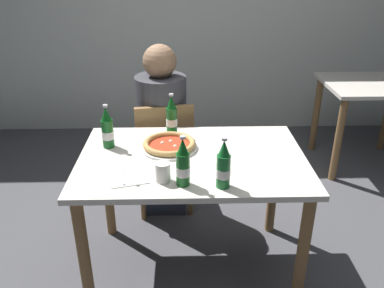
{
  "coord_description": "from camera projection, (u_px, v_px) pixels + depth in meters",
  "views": [
    {
      "loc": [
        -0.05,
        -1.87,
        1.72
      ],
      "look_at": [
        0.0,
        0.05,
        0.8
      ],
      "focal_mm": 37.16,
      "sensor_mm": 36.0,
      "label": 1
    }
  ],
  "objects": [
    {
      "name": "diner_seated",
      "position": [
        162.0,
        135.0,
        2.77
      ],
      "size": [
        0.34,
        0.34,
        1.21
      ],
      "color": "#2D3342",
      "rests_on": "ground_plane"
    },
    {
      "name": "beer_bottle_left",
      "position": [
        183.0,
        165.0,
        1.81
      ],
      "size": [
        0.07,
        0.07,
        0.25
      ],
      "color": "#14591E",
      "rests_on": "dining_table_main"
    },
    {
      "name": "beer_bottle_right",
      "position": [
        172.0,
        117.0,
        2.34
      ],
      "size": [
        0.07,
        0.07,
        0.25
      ],
      "color": "#14591E",
      "rests_on": "dining_table_main"
    },
    {
      "name": "ground_plane",
      "position": [
        192.0,
        265.0,
        2.43
      ],
      "size": [
        8.0,
        8.0,
        0.0
      ],
      "primitive_type": "plane",
      "color": "#4C4C51"
    },
    {
      "name": "back_wall_tiled",
      "position": [
        186.0,
        2.0,
        3.85
      ],
      "size": [
        7.0,
        0.1,
        2.6
      ],
      "primitive_type": "cube",
      "color": "silver",
      "rests_on": "ground_plane"
    },
    {
      "name": "beer_bottle_extra",
      "position": [
        107.0,
        130.0,
        2.17
      ],
      "size": [
        0.07,
        0.07,
        0.25
      ],
      "color": "#14591E",
      "rests_on": "dining_table_main"
    },
    {
      "name": "dining_table_background",
      "position": [
        370.0,
        101.0,
        3.38
      ],
      "size": [
        0.8,
        0.7,
        0.75
      ],
      "color": "silver",
      "rests_on": "ground_plane"
    },
    {
      "name": "chair_behind_table",
      "position": [
        164.0,
        151.0,
        2.77
      ],
      "size": [
        0.45,
        0.45,
        0.85
      ],
      "rotation": [
        0.0,
        0.0,
        3.29
      ],
      "color": "olive",
      "rests_on": "ground_plane"
    },
    {
      "name": "beer_bottle_center",
      "position": [
        223.0,
        167.0,
        1.79
      ],
      "size": [
        0.07,
        0.07,
        0.25
      ],
      "color": "#196B2D",
      "rests_on": "dining_table_main"
    },
    {
      "name": "pizza_margherita_near",
      "position": [
        169.0,
        145.0,
        2.19
      ],
      "size": [
        0.32,
        0.32,
        0.04
      ],
      "color": "white",
      "rests_on": "dining_table_main"
    },
    {
      "name": "napkin_with_cutlery",
      "position": [
        128.0,
        176.0,
        1.91
      ],
      "size": [
        0.22,
        0.22,
        0.01
      ],
      "color": "white",
      "rests_on": "dining_table_main"
    },
    {
      "name": "paper_cup",
      "position": [
        163.0,
        172.0,
        1.86
      ],
      "size": [
        0.07,
        0.07,
        0.09
      ],
      "primitive_type": "cylinder",
      "color": "white",
      "rests_on": "dining_table_main"
    },
    {
      "name": "dining_table_main",
      "position": [
        192.0,
        175.0,
        2.15
      ],
      "size": [
        1.2,
        0.8,
        0.75
      ],
      "color": "silver",
      "rests_on": "ground_plane"
    }
  ]
}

